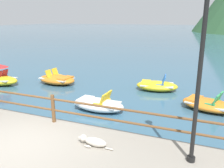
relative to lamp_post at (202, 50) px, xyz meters
The scene contains 8 objects.
ground_plane 39.47m from the lamp_post, 96.47° to the left, with size 200.00×200.00×0.00m, color #38607A.
dock_railing 4.95m from the lamp_post, behind, with size 23.92×0.12×0.95m.
lamp_post is the anchor object (origin of this frame).
dog_resting 3.62m from the lamp_post, behind, with size 1.08×0.40×0.26m.
pedal_boat_1 5.74m from the lamp_post, 142.20° to the left, with size 2.31×1.23×0.84m.
pedal_boat_2 10.33m from the lamp_post, 143.38° to the left, with size 2.47×1.58×0.86m.
pedal_boat_4 7.73m from the lamp_post, 108.15° to the left, with size 2.34×1.58×0.84m.
pedal_boat_5 5.64m from the lamp_post, 85.79° to the left, with size 2.49×1.90×0.81m.
Camera 1 is at (4.54, -4.49, 3.76)m, focal length 37.92 mm.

